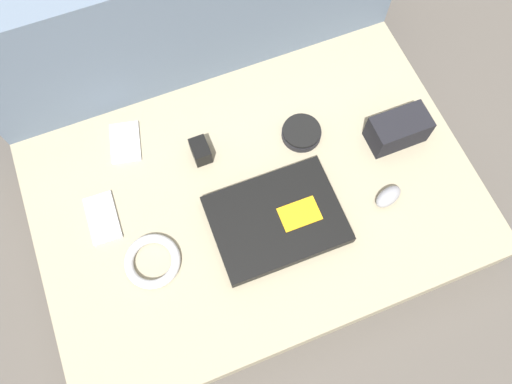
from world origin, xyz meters
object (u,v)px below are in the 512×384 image
(laptop, at_px, (277,219))
(computer_mouse, at_px, (388,197))
(phone_silver, at_px, (125,142))
(speaker_puck, at_px, (301,133))
(camera_pouch, at_px, (398,130))
(phone_black, at_px, (103,218))
(charger_brick, at_px, (201,151))

(laptop, distance_m, computer_mouse, 0.26)
(phone_silver, bearing_deg, speaker_puck, -6.46)
(laptop, relative_size, camera_pouch, 2.13)
(laptop, relative_size, computer_mouse, 3.83)
(computer_mouse, xyz_separation_m, camera_pouch, (0.09, 0.14, 0.02))
(camera_pouch, bearing_deg, laptop, -164.90)
(computer_mouse, bearing_deg, phone_black, 145.56)
(laptop, height_order, computer_mouse, computer_mouse)
(computer_mouse, height_order, phone_black, computer_mouse)
(phone_silver, relative_size, phone_black, 0.97)
(laptop, distance_m, phone_black, 0.40)
(computer_mouse, relative_size, charger_brick, 1.33)
(camera_pouch, bearing_deg, phone_silver, 159.83)
(laptop, bearing_deg, phone_black, 158.12)
(phone_silver, xyz_separation_m, camera_pouch, (0.62, -0.23, 0.03))
(laptop, bearing_deg, computer_mouse, -9.12)
(laptop, bearing_deg, charger_brick, 115.73)
(speaker_puck, height_order, phone_silver, speaker_puck)
(computer_mouse, relative_size, phone_silver, 0.65)
(phone_silver, bearing_deg, camera_pouch, -7.91)
(phone_black, distance_m, camera_pouch, 0.73)
(phone_black, relative_size, camera_pouch, 0.88)
(phone_black, bearing_deg, phone_silver, 60.84)
(charger_brick, bearing_deg, camera_pouch, -15.62)
(phone_silver, height_order, charger_brick, charger_brick)
(computer_mouse, distance_m, camera_pouch, 0.17)
(laptop, distance_m, charger_brick, 0.25)
(camera_pouch, bearing_deg, phone_black, 175.41)
(phone_silver, bearing_deg, laptop, -38.21)
(charger_brick, bearing_deg, laptop, -64.92)
(phone_silver, height_order, camera_pouch, camera_pouch)
(camera_pouch, bearing_deg, computer_mouse, -123.59)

